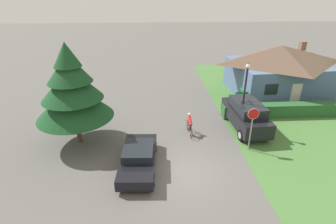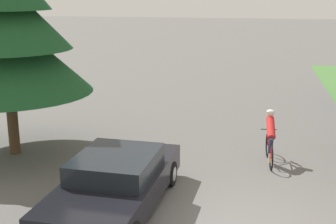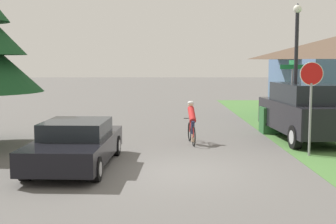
% 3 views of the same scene
% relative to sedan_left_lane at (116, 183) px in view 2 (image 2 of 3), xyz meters
% --- Properties ---
extents(sedan_left_lane, '(2.11, 4.67, 1.25)m').
position_rel_sedan_left_lane_xyz_m(sedan_left_lane, '(0.00, 0.00, 0.00)').
color(sedan_left_lane, black).
rests_on(sedan_left_lane, ground).
extents(cyclist, '(0.44, 1.74, 1.48)m').
position_rel_sedan_left_lane_xyz_m(cyclist, '(3.35, 3.52, 0.10)').
color(cyclist, black).
rests_on(cyclist, ground).
extents(conifer_tall_near, '(4.71, 4.71, 6.49)m').
position_rel_sedan_left_lane_xyz_m(conifer_tall_near, '(-3.98, 2.95, 3.02)').
color(conifer_tall_near, '#4C3823').
rests_on(conifer_tall_near, ground).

